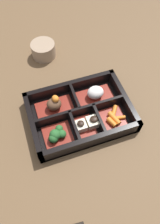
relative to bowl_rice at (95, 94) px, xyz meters
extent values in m
plane|color=brown|center=(-0.07, -0.05, -0.03)|extent=(3.00, 3.00, 0.00)
cube|color=black|center=(-0.07, -0.05, -0.02)|extent=(0.29, 0.21, 0.01)
cube|color=black|center=(-0.07, -0.14, 0.00)|extent=(0.29, 0.01, 0.05)
cube|color=black|center=(-0.07, 0.05, 0.00)|extent=(0.29, 0.01, 0.05)
cube|color=black|center=(-0.21, -0.05, 0.00)|extent=(0.01, 0.21, 0.05)
cube|color=black|center=(0.07, -0.05, 0.00)|extent=(0.01, 0.21, 0.05)
cube|color=black|center=(-0.07, -0.04, 0.00)|extent=(0.27, 0.01, 0.05)
cube|color=black|center=(-0.10, -0.09, 0.00)|extent=(0.01, 0.09, 0.05)
cube|color=black|center=(-0.02, -0.09, 0.00)|extent=(0.01, 0.09, 0.05)
cube|color=black|center=(-0.07, 0.00, 0.00)|extent=(0.01, 0.09, 0.05)
cube|color=maroon|center=(-0.13, 0.00, -0.01)|extent=(0.11, 0.07, 0.01)
ellipsoid|color=brown|center=(-0.13, 0.00, 0.01)|extent=(0.04, 0.04, 0.04)
sphere|color=orange|center=(-0.12, 0.00, 0.03)|extent=(0.02, 0.02, 0.02)
sphere|color=orange|center=(-0.12, 0.00, 0.03)|extent=(0.02, 0.02, 0.02)
cube|color=maroon|center=(0.00, 0.00, -0.01)|extent=(0.11, 0.07, 0.01)
ellipsoid|color=silver|center=(0.00, 0.00, 0.01)|extent=(0.05, 0.04, 0.04)
cube|color=maroon|center=(-0.15, -0.09, -0.01)|extent=(0.08, 0.07, 0.01)
sphere|color=#265B28|center=(-0.14, -0.08, 0.00)|extent=(0.02, 0.02, 0.02)
sphere|color=#265B28|center=(-0.14, -0.10, 0.00)|extent=(0.02, 0.02, 0.02)
sphere|color=#265B28|center=(-0.16, -0.10, 0.00)|extent=(0.03, 0.03, 0.03)
sphere|color=#265B28|center=(-0.15, -0.10, 0.00)|extent=(0.03, 0.03, 0.03)
cube|color=maroon|center=(-0.06, -0.09, -0.01)|extent=(0.05, 0.07, 0.01)
cube|color=beige|center=(-0.08, -0.09, 0.00)|extent=(0.03, 0.03, 0.02)
ellipsoid|color=black|center=(-0.08, -0.09, 0.01)|extent=(0.02, 0.02, 0.01)
cube|color=beige|center=(-0.04, -0.09, 0.00)|extent=(0.04, 0.03, 0.02)
ellipsoid|color=black|center=(-0.04, -0.09, 0.01)|extent=(0.02, 0.02, 0.01)
cube|color=maroon|center=(0.02, -0.09, -0.01)|extent=(0.07, 0.07, 0.01)
cylinder|color=orange|center=(0.02, -0.10, 0.00)|extent=(0.03, 0.05, 0.01)
cylinder|color=orange|center=(0.03, -0.07, -0.01)|extent=(0.03, 0.04, 0.01)
cylinder|color=orange|center=(0.01, -0.11, -0.01)|extent=(0.02, 0.03, 0.01)
cylinder|color=orange|center=(0.03, -0.10, -0.01)|extent=(0.04, 0.02, 0.01)
cylinder|color=gray|center=(-0.10, 0.24, 0.00)|extent=(0.08, 0.08, 0.05)
cylinder|color=#597A38|center=(-0.10, 0.24, 0.02)|extent=(0.07, 0.07, 0.01)
camera|label=1|loc=(-0.17, -0.36, 0.54)|focal=35.00mm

